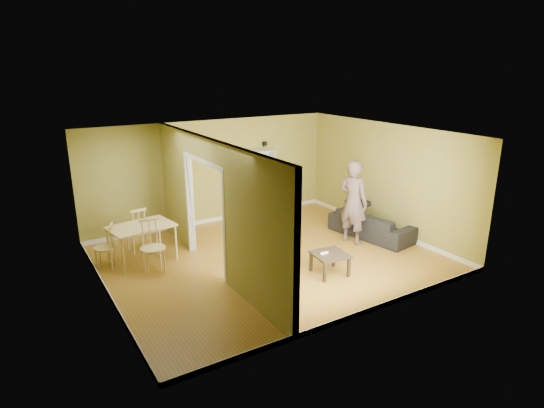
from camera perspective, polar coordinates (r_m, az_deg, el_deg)
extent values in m
plane|color=#B67F2C|center=(9.58, -0.40, -6.79)|extent=(6.50, 6.50, 0.00)
plane|color=white|center=(8.86, -0.43, 8.79)|extent=(6.50, 6.50, 0.00)
plane|color=#95924E|center=(11.50, -7.53, 3.97)|extent=(6.50, 0.00, 6.50)
plane|color=#95924E|center=(7.05, 11.26, -4.68)|extent=(6.50, 0.00, 6.50)
plane|color=#95924E|center=(8.03, -20.70, -2.75)|extent=(0.00, 5.50, 5.50)
plane|color=#95924E|center=(11.11, 14.11, 3.14)|extent=(0.00, 5.50, 5.50)
cube|color=black|center=(12.01, -0.93, 7.58)|extent=(0.10, 0.10, 0.10)
imported|color=#252529|center=(10.87, 12.36, -2.07)|extent=(2.15, 1.18, 0.77)
imported|color=slate|center=(10.21, 10.22, 1.11)|extent=(0.95, 0.82, 2.23)
cube|color=white|center=(11.83, -2.96, 2.38)|extent=(0.02, 0.33, 1.77)
cube|color=white|center=(12.18, 0.03, 2.84)|extent=(0.02, 0.33, 1.77)
cube|color=white|center=(12.13, -1.80, 2.77)|extent=(0.74, 0.02, 1.77)
cube|color=white|center=(12.24, -1.41, -1.31)|extent=(0.70, 0.33, 0.02)
cube|color=white|center=(12.14, -1.42, 0.24)|extent=(0.70, 0.33, 0.02)
cube|color=white|center=(12.04, -1.43, 1.82)|extent=(0.70, 0.33, 0.02)
cube|color=white|center=(11.96, -1.45, 3.42)|extent=(0.70, 0.33, 0.02)
cube|color=white|center=(11.88, -1.46, 5.04)|extent=(0.70, 0.33, 0.02)
cube|color=white|center=(11.81, -1.47, 6.68)|extent=(0.70, 0.33, 0.02)
cube|color=#181F49|center=(12.11, -1.39, 0.82)|extent=(0.45, 0.29, 0.23)
cube|color=#11756F|center=(11.98, -1.70, 2.32)|extent=(0.42, 0.27, 0.22)
cube|color=navy|center=(11.91, -1.59, 3.96)|extent=(0.44, 0.28, 0.22)
cube|color=#2A4B81|center=(11.87, -1.59, 4.97)|extent=(0.42, 0.28, 0.22)
cube|color=#2F281C|center=(8.80, 7.29, -6.32)|extent=(0.63, 0.63, 0.04)
cube|color=#2F281C|center=(8.55, 6.95, -8.57)|extent=(0.05, 0.05, 0.38)
cube|color=#2F281C|center=(8.86, 9.64, -7.75)|extent=(0.05, 0.05, 0.38)
cube|color=#2F281C|center=(8.93, 4.85, -7.36)|extent=(0.05, 0.05, 0.38)
cube|color=#2F281C|center=(9.23, 7.50, -6.62)|extent=(0.05, 0.05, 0.38)
cube|color=white|center=(8.77, 6.57, -6.14)|extent=(0.16, 0.04, 0.03)
cube|color=#E8D67F|center=(9.55, -16.14, -2.73)|extent=(1.23, 0.82, 0.04)
cylinder|color=#E8D67F|center=(9.24, -18.70, -6.21)|extent=(0.05, 0.05, 0.73)
cylinder|color=#E8D67F|center=(9.51, -12.07, -4.99)|extent=(0.05, 0.05, 0.73)
cylinder|color=#E8D67F|center=(9.89, -19.68, -4.75)|extent=(0.05, 0.05, 0.73)
cylinder|color=#E8D67F|center=(10.15, -13.46, -3.66)|extent=(0.05, 0.05, 0.73)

